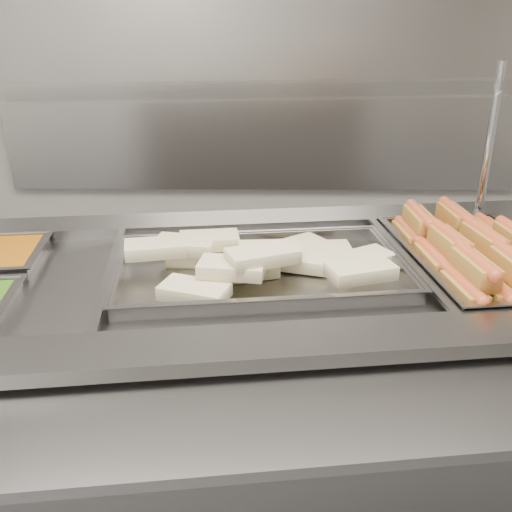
{
  "coord_description": "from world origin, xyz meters",
  "views": [
    {
      "loc": [
        -0.0,
        -0.86,
        1.57
      ],
      "look_at": [
        -0.02,
        0.5,
        0.99
      ],
      "focal_mm": 40.0,
      "sensor_mm": 36.0,
      "label": 1
    }
  ],
  "objects_px": {
    "pan_hotdogs": "(478,269)",
    "pan_wraps": "(260,274)",
    "sneeze_guard": "(227,99)",
    "steam_counter": "(238,416)"
  },
  "relations": [
    {
      "from": "pan_hotdogs",
      "to": "pan_wraps",
      "type": "relative_size",
      "value": 0.81
    },
    {
      "from": "sneeze_guard",
      "to": "pan_hotdogs",
      "type": "distance_m",
      "value": 0.84
    },
    {
      "from": "pan_hotdogs",
      "to": "pan_wraps",
      "type": "bearing_deg",
      "value": -172.82
    },
    {
      "from": "steam_counter",
      "to": "pan_wraps",
      "type": "relative_size",
      "value": 2.72
    },
    {
      "from": "steam_counter",
      "to": "pan_wraps",
      "type": "bearing_deg",
      "value": 7.18
    },
    {
      "from": "steam_counter",
      "to": "sneeze_guard",
      "type": "distance_m",
      "value": 0.91
    },
    {
      "from": "sneeze_guard",
      "to": "pan_wraps",
      "type": "distance_m",
      "value": 0.49
    },
    {
      "from": "steam_counter",
      "to": "pan_hotdogs",
      "type": "height_order",
      "value": "pan_hotdogs"
    },
    {
      "from": "sneeze_guard",
      "to": "pan_hotdogs",
      "type": "xyz_separation_m",
      "value": [
        0.7,
        -0.15,
        -0.44
      ]
    },
    {
      "from": "steam_counter",
      "to": "sneeze_guard",
      "type": "height_order",
      "value": "sneeze_guard"
    }
  ]
}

